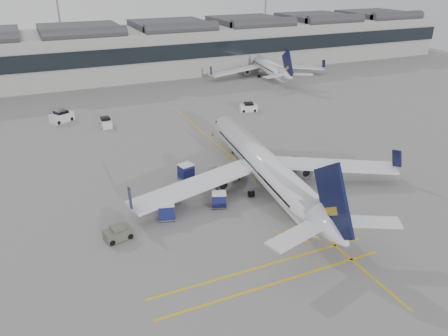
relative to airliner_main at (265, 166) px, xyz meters
name	(u,v)px	position (x,y,z in m)	size (l,w,h in m)	color
ground	(202,218)	(-9.61, -3.69, -2.90)	(220.00, 220.00, 0.00)	gray
terminal	(91,53)	(-9.61, 68.24, 3.24)	(200.00, 20.45, 12.40)	#9E9E99
light_masts	(72,11)	(-11.28, 82.31, 11.59)	(113.00, 0.60, 25.45)	slate
apron_markings	(244,167)	(0.39, 6.31, -2.90)	(0.25, 60.00, 0.01)	gold
airliner_main	(265,166)	(0.00, 0.00, 0.00)	(33.83, 37.13, 9.88)	silver
airliner_far	(265,65)	(29.78, 53.53, -0.33)	(29.82, 32.79, 8.75)	silver
belt_loader	(226,177)	(-3.64, 3.44, -2.32)	(5.05, 2.91, 2.00)	#B8B4AF
baggage_cart_a	(186,171)	(-7.90, 6.33, -1.85)	(2.20, 1.96, 1.97)	gray
baggage_cart_b	(171,196)	(-11.59, 0.99, -1.96)	(1.72, 1.44, 1.76)	gray
baggage_cart_c	(219,200)	(-6.97, -2.13, -1.95)	(2.09, 1.92, 1.79)	gray
baggage_cart_d	(167,211)	(-13.16, -2.22, -1.87)	(2.16, 1.94, 1.93)	gray
ramp_agent_a	(214,179)	(-5.38, 3.16, -2.11)	(0.58, 0.38, 1.58)	#E33E0B
ramp_agent_b	(212,176)	(-5.37, 3.88, -2.03)	(0.85, 0.66, 1.74)	orange
pushback_tug	(118,233)	(-18.73, -3.86, -2.24)	(2.95, 2.15, 1.50)	#58584B
safety_cone_nose	(212,134)	(1.28, 19.52, -2.65)	(0.36, 0.36, 0.50)	#F24C0A
safety_cone_engine	(302,162)	(8.31, 4.15, -2.68)	(0.32, 0.32, 0.45)	#F24C0A
service_van_left	(62,117)	(-20.18, 36.74, -2.00)	(4.39, 3.63, 2.02)	silver
service_van_mid	(105,122)	(-13.67, 30.86, -2.16)	(1.71, 3.29, 1.67)	silver
service_van_right	(249,107)	(12.54, 28.74, -2.16)	(3.53, 2.38, 1.66)	silver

